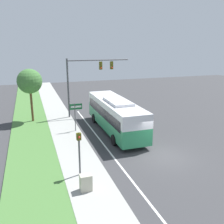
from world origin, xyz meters
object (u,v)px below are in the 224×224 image
(pedestrian_signal, at_px, (79,147))
(street_sign, at_px, (76,112))
(utility_cabinet, at_px, (86,183))
(bus, at_px, (115,113))
(signal_gantry, at_px, (87,75))

(pedestrian_signal, xyz_separation_m, street_sign, (1.35, 8.41, -0.02))
(pedestrian_signal, distance_m, utility_cabinet, 2.33)
(pedestrian_signal, bearing_deg, bus, 56.01)
(bus, height_order, street_sign, bus)
(signal_gantry, bearing_deg, bus, -77.66)
(signal_gantry, distance_m, utility_cabinet, 16.18)
(signal_gantry, bearing_deg, street_sign, -115.43)
(signal_gantry, bearing_deg, utility_cabinet, -103.79)
(street_sign, bearing_deg, utility_cabinet, -97.71)
(pedestrian_signal, xyz_separation_m, utility_cabinet, (-0.04, -1.85, -1.41))
(signal_gantry, relative_size, pedestrian_signal, 2.45)
(bus, bearing_deg, pedestrian_signal, -123.99)
(bus, distance_m, signal_gantry, 6.78)
(signal_gantry, xyz_separation_m, pedestrian_signal, (-3.68, -13.32, -2.82))
(signal_gantry, height_order, pedestrian_signal, signal_gantry)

